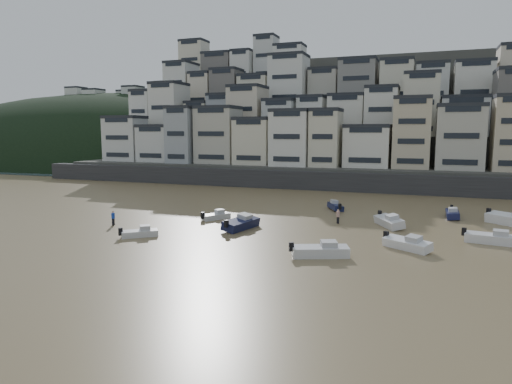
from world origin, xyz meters
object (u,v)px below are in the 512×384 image
at_px(boat_c, 241,222).
at_px(boat_f, 216,215).
at_px(boat_h, 335,205).
at_px(boat_i, 453,212).
at_px(boat_a, 320,249).
at_px(person_blue, 113,218).
at_px(boat_b, 407,242).
at_px(boat_j, 140,232).
at_px(boat_d, 492,236).
at_px(person_pink, 338,216).
at_px(boat_e, 389,220).

height_order(boat_c, boat_f, boat_c).
relative_size(boat_h, boat_i, 0.88).
bearing_deg(boat_f, boat_i, -36.67).
xyz_separation_m(boat_a, boat_f, (-16.23, 12.59, -0.18)).
height_order(boat_c, person_blue, person_blue).
distance_m(boat_h, boat_i, 15.38).
xyz_separation_m(boat_c, person_blue, (-15.13, -3.25, 0.06)).
height_order(boat_b, boat_c, boat_c).
bearing_deg(boat_f, boat_a, -96.90).
relative_size(boat_b, boat_j, 1.23).
bearing_deg(boat_j, boat_b, -30.00).
xyz_separation_m(boat_h, boat_i, (15.36, -0.75, 0.09)).
bearing_deg(person_blue, boat_d, 7.89).
distance_m(boat_b, boat_i, 19.51).
xyz_separation_m(boat_d, person_pink, (-16.23, 4.60, 0.13)).
relative_size(boat_j, person_blue, 2.37).
distance_m(boat_a, person_pink, 15.38).
xyz_separation_m(person_blue, person_pink, (24.98, 10.31, 0.00)).
bearing_deg(boat_h, boat_d, -154.76).
xyz_separation_m(boat_a, boat_d, (15.04, 10.73, -0.01)).
relative_size(boat_c, person_pink, 3.42).
bearing_deg(boat_a, person_blue, 146.92).
bearing_deg(boat_i, boat_d, 12.27).
relative_size(boat_a, boat_b, 1.09).
xyz_separation_m(boat_b, boat_h, (-10.45, 19.63, -0.08)).
bearing_deg(boat_j, person_pink, -1.52).
distance_m(boat_b, boat_c, 18.42).
distance_m(boat_a, boat_e, 16.25).
bearing_deg(boat_b, boat_i, 107.56).
bearing_deg(boat_b, boat_e, 135.42).
height_order(boat_c, boat_i, boat_c).
bearing_deg(person_pink, boat_a, -85.58).
height_order(boat_b, boat_j, boat_b).
bearing_deg(boat_a, boat_j, 154.92).
relative_size(boat_d, boat_i, 1.07).
relative_size(boat_j, person_pink, 2.37).
xyz_separation_m(boat_f, person_blue, (-9.94, -7.57, 0.30)).
bearing_deg(person_pink, boat_c, -144.37).
distance_m(boat_b, person_pink, 12.98).
xyz_separation_m(boat_c, boat_d, (26.07, 2.46, -0.07)).
height_order(boat_c, boat_j, boat_c).
height_order(boat_b, person_pink, person_pink).
bearing_deg(boat_j, boat_d, -23.64).
bearing_deg(boat_d, boat_a, -135.36).
bearing_deg(boat_e, boat_d, 36.30).
xyz_separation_m(boat_b, boat_c, (-18.20, 2.88, 0.12)).
bearing_deg(person_pink, boat_i, 33.99).
height_order(boat_j, person_pink, person_pink).
bearing_deg(boat_f, person_pink, -48.77).
relative_size(boat_d, boat_f, 1.31).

